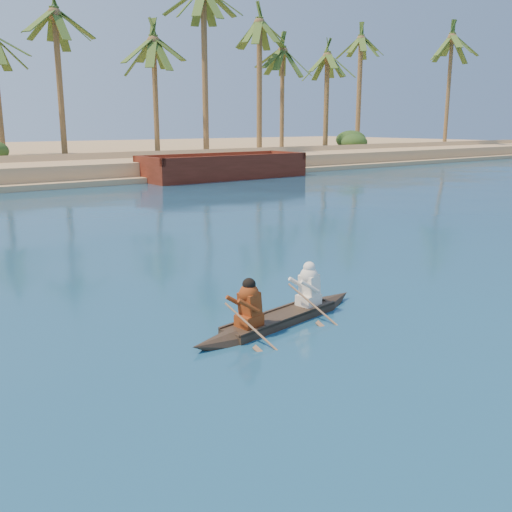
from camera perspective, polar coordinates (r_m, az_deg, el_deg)
ground at (r=14.91m, az=-5.28°, el=-1.93°), size 160.00×160.00×0.00m
canoe at (r=11.33m, az=2.46°, el=-5.52°), size 4.58×1.29×1.25m
barge_right at (r=41.37m, az=-3.23°, el=8.75°), size 12.19×4.17×2.03m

